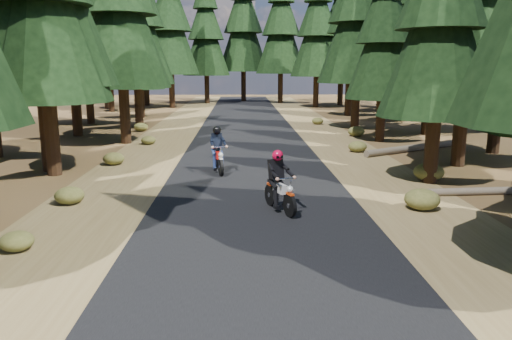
{
  "coord_description": "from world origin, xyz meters",
  "views": [
    {
      "loc": [
        -0.43,
        -11.98,
        3.89
      ],
      "look_at": [
        0.0,
        1.5,
        1.1
      ],
      "focal_mm": 35.0,
      "sensor_mm": 36.0,
      "label": 1
    }
  ],
  "objects_px": {
    "rider_lead": "(280,191)",
    "log_far": "(482,191)",
    "log_near": "(414,148)",
    "rider_follow": "(218,158)"
  },
  "relations": [
    {
      "from": "log_near",
      "to": "rider_lead",
      "type": "distance_m",
      "value": 12.1
    },
    {
      "from": "log_near",
      "to": "log_far",
      "type": "bearing_deg",
      "value": -126.2
    },
    {
      "from": "rider_lead",
      "to": "log_far",
      "type": "bearing_deg",
      "value": 172.83
    },
    {
      "from": "rider_follow",
      "to": "log_near",
      "type": "bearing_deg",
      "value": -164.48
    },
    {
      "from": "log_far",
      "to": "rider_lead",
      "type": "relative_size",
      "value": 2.09
    },
    {
      "from": "log_far",
      "to": "log_near",
      "type": "bearing_deg",
      "value": 81.2
    },
    {
      "from": "log_near",
      "to": "rider_follow",
      "type": "relative_size",
      "value": 3.12
    },
    {
      "from": "log_far",
      "to": "rider_follow",
      "type": "relative_size",
      "value": 2.02
    },
    {
      "from": "log_near",
      "to": "rider_lead",
      "type": "height_order",
      "value": "rider_lead"
    },
    {
      "from": "log_far",
      "to": "rider_follow",
      "type": "distance_m",
      "value": 9.07
    }
  ]
}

